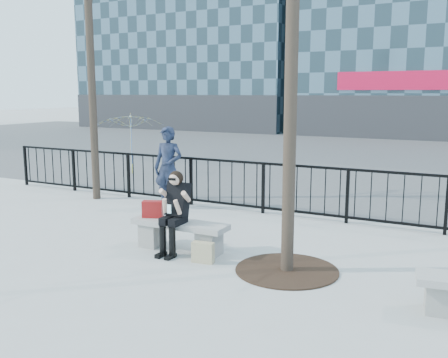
% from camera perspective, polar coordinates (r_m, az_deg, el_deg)
% --- Properties ---
extents(ground, '(120.00, 120.00, 0.00)m').
position_cam_1_polar(ground, '(8.32, -5.04, -8.11)').
color(ground, '#A1A29C').
rests_on(ground, ground).
extents(street_surface, '(60.00, 23.00, 0.01)m').
position_cam_1_polar(street_surface, '(22.23, 16.22, 2.86)').
color(street_surface, '#474747').
rests_on(street_surface, ground).
extents(railing, '(14.00, 0.06, 1.10)m').
position_cam_1_polar(railing, '(10.76, 3.52, -0.92)').
color(railing, black).
rests_on(railing, ground).
extents(tree_grate, '(1.50, 1.50, 0.02)m').
position_cam_1_polar(tree_grate, '(7.43, 7.19, -10.29)').
color(tree_grate, black).
rests_on(tree_grate, ground).
extents(bench_main, '(1.65, 0.46, 0.49)m').
position_cam_1_polar(bench_main, '(8.23, -5.07, -6.11)').
color(bench_main, gray).
rests_on(bench_main, ground).
extents(seated_woman, '(0.50, 0.64, 1.34)m').
position_cam_1_polar(seated_woman, '(8.01, -5.73, -3.85)').
color(seated_woman, black).
rests_on(seated_woman, ground).
extents(handbag, '(0.37, 0.28, 0.28)m').
position_cam_1_polar(handbag, '(8.46, -8.15, -3.43)').
color(handbag, maroon).
rests_on(handbag, bench_main).
extents(shopping_bag, '(0.35, 0.17, 0.32)m').
position_cam_1_polar(shopping_bag, '(7.67, -2.42, -8.38)').
color(shopping_bag, beige).
rests_on(shopping_bag, ground).
extents(standing_man, '(0.71, 0.51, 1.83)m').
position_cam_1_polar(standing_man, '(11.12, -6.39, 1.28)').
color(standing_man, black).
rests_on(standing_man, ground).
extents(vendor_umbrella, '(2.81, 2.83, 1.94)m').
position_cam_1_polar(vendor_umbrella, '(16.06, -10.72, 4.00)').
color(vendor_umbrella, yellow).
rests_on(vendor_umbrella, ground).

